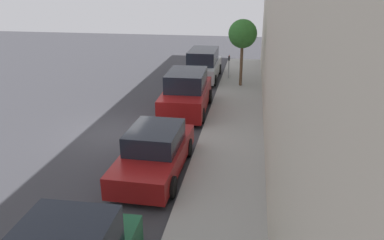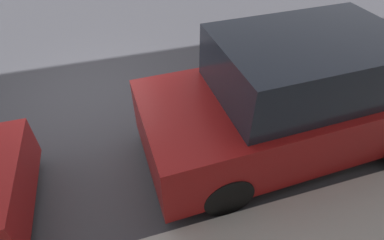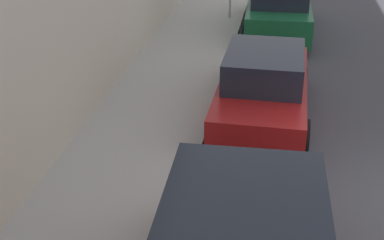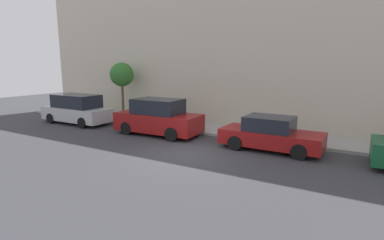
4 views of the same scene
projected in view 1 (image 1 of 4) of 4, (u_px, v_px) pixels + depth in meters
ground_plane at (117, 133)px, 15.59m from camera, size 60.00×60.00×0.00m
sidewalk at (231, 139)px, 14.84m from camera, size 2.52×32.00×0.15m
parked_sedan_second at (155, 152)px, 12.15m from camera, size 1.92×4.53×1.54m
parked_suv_third at (186, 93)px, 17.85m from camera, size 2.10×4.85×1.98m
parked_minivan_fourth at (203, 65)px, 23.89m from camera, size 2.02×4.90×1.90m
parking_meter_far at (229, 64)px, 23.52m from camera, size 0.11×0.15×1.45m
street_tree at (243, 34)px, 21.14m from camera, size 1.62×1.62×3.81m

